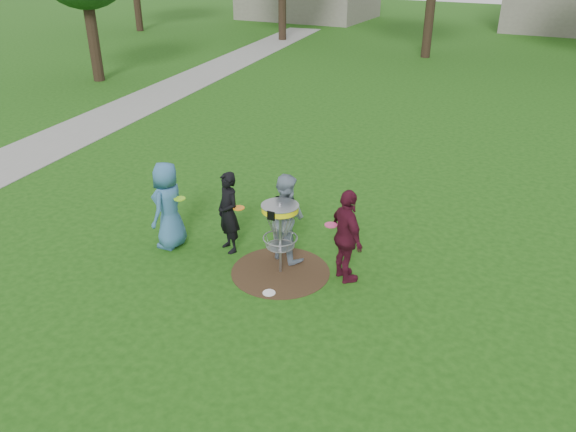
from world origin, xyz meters
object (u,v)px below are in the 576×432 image
at_px(player_blue, 168,205).
at_px(player_black, 228,213).
at_px(player_grey, 285,217).
at_px(disc_golf_basket, 280,222).
at_px(player_maroon, 347,237).

height_order(player_blue, player_black, player_blue).
height_order(player_grey, disc_golf_basket, player_grey).
bearing_deg(player_maroon, player_blue, 48.27).
height_order(player_black, player_maroon, player_maroon).
distance_m(player_grey, disc_golf_basket, 0.58).
bearing_deg(player_black, player_maroon, 31.32).
bearing_deg(player_blue, player_black, 102.50).
bearing_deg(player_maroon, disc_golf_basket, 56.91).
distance_m(player_blue, disc_golf_basket, 2.38).
relative_size(player_grey, disc_golf_basket, 1.23).
relative_size(player_black, player_maroon, 0.93).
relative_size(player_blue, player_grey, 1.02).
distance_m(player_blue, player_maroon, 3.52).
distance_m(player_maroon, disc_golf_basket, 1.18).
height_order(player_black, disc_golf_basket, player_black).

